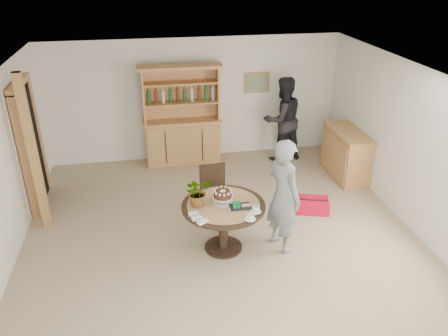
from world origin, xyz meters
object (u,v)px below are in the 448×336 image
sideboard (346,154)px  dining_chair (214,190)px  hutch (182,131)px  teen_boy (284,196)px  adult_person (282,119)px  red_suitcase (310,205)px  dining_table (223,213)px

sideboard → dining_chair: dining_chair is taller
hutch → teen_boy: hutch is taller
teen_boy → adult_person: (0.91, 3.00, 0.02)m
teen_boy → red_suitcase: teen_boy is taller
sideboard → red_suitcase: (-1.11, -1.11, -0.37)m
hutch → dining_chair: (0.28, -2.31, -0.15)m
dining_table → red_suitcase: 1.90m
dining_table → red_suitcase: size_ratio=1.74×
teen_boy → dining_chair: bearing=22.8°
teen_boy → hutch: bearing=-0.6°
dining_table → teen_boy: bearing=-6.7°
hutch → dining_table: size_ratio=1.70×
dining_table → red_suitcase: (1.65, 0.78, -0.50)m
sideboard → adult_person: (-1.00, 1.00, 0.41)m
dining_chair → red_suitcase: 1.71m
red_suitcase → hutch: bearing=146.0°
sideboard → dining_chair: (-2.76, -1.07, 0.06)m
hutch → teen_boy: size_ratio=1.18×
teen_boy → red_suitcase: bearing=-62.1°
hutch → dining_chair: bearing=-83.2°
red_suitcase → teen_boy: bearing=-115.6°
sideboard → dining_chair: size_ratio=1.33×
teen_boy → dining_table: bearing=63.5°
hutch → sideboard: size_ratio=1.62×
sideboard → red_suitcase: bearing=-134.8°
dining_table → teen_boy: size_ratio=0.70×
sideboard → red_suitcase: size_ratio=1.83×
hutch → dining_table: 3.15m
sideboard → adult_person: bearing=134.9°
dining_chair → teen_boy: 1.30m
adult_person → hutch: bearing=-21.3°
dining_chair → sideboard: bearing=18.5°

